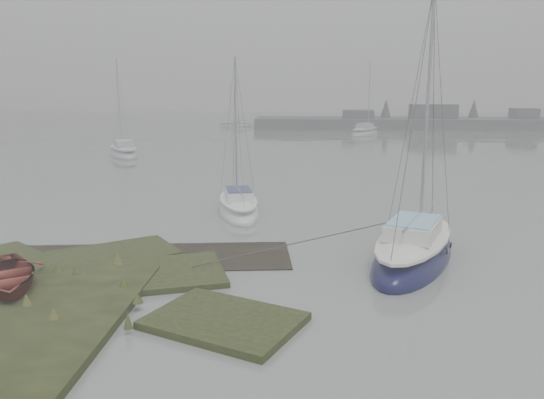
{
  "coord_description": "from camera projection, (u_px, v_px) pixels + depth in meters",
  "views": [
    {
      "loc": [
        2.31,
        -12.31,
        5.64
      ],
      "look_at": [
        1.32,
        5.61,
        1.8
      ],
      "focal_mm": 35.0,
      "sensor_mm": 36.0,
      "label": 1
    }
  ],
  "objects": [
    {
      "name": "ground",
      "position": [
        272.0,
        158.0,
        42.62
      ],
      "size": [
        160.0,
        160.0,
        0.0
      ],
      "primitive_type": "plane",
      "color": "slate",
      "rests_on": "ground"
    },
    {
      "name": "far_shoreline",
      "position": [
        482.0,
        122.0,
        72.14
      ],
      "size": [
        60.0,
        8.0,
        4.15
      ],
      "color": "#4C4F51",
      "rests_on": "ground"
    },
    {
      "name": "sailboat_main",
      "position": [
        414.0,
        252.0,
        17.43
      ],
      "size": [
        4.68,
        7.04,
        9.47
      ],
      "rotation": [
        0.0,
        0.0,
        -0.41
      ],
      "color": "#0E0F34",
      "rests_on": "ground"
    },
    {
      "name": "sailboat_white",
      "position": [
        238.0,
        208.0,
        24.06
      ],
      "size": [
        2.84,
        5.55,
        7.48
      ],
      "rotation": [
        0.0,
        0.0,
        0.22
      ],
      "color": "silver",
      "rests_on": "ground"
    },
    {
      "name": "sailboat_far_a",
      "position": [
        124.0,
        153.0,
        43.79
      ],
      "size": [
        4.62,
        6.25,
        8.51
      ],
      "rotation": [
        0.0,
        0.0,
        0.5
      ],
      "color": "#B9BDC3",
      "rests_on": "ground"
    },
    {
      "name": "sailboat_far_b",
      "position": [
        365.0,
        133.0,
        62.66
      ],
      "size": [
        4.9,
        6.71,
        9.13
      ],
      "rotation": [
        0.0,
        0.0,
        -0.49
      ],
      "color": "silver",
      "rests_on": "ground"
    },
    {
      "name": "sailboat_far_c",
      "position": [
        236.0,
        125.0,
        75.84
      ],
      "size": [
        4.89,
        1.7,
        6.86
      ],
      "rotation": [
        0.0,
        0.0,
        1.55
      ],
      "color": "silver",
      "rests_on": "ground"
    },
    {
      "name": "dinghy",
      "position": [
        3.0,
        275.0,
        14.5
      ],
      "size": [
        3.97,
        4.23,
        0.71
      ],
      "primitive_type": "imported",
      "rotation": [
        0.0,
        0.0,
        0.6
      ],
      "color": "maroon",
      "rests_on": "marsh_bank"
    }
  ]
}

